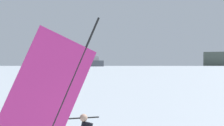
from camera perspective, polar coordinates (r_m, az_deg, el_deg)
windsurfer at (r=10.30m, az=-7.03°, el=-9.44°), size 3.70×2.90×4.30m
cargo_ship at (r=684.58m, az=-6.41°, el=0.20°), size 148.40×123.24×37.64m
distant_headland at (r=1297.28m, az=7.32°, el=0.43°), size 956.40×599.65×38.04m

